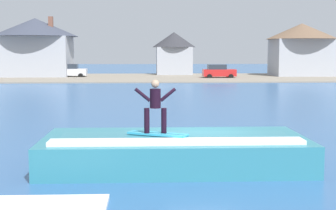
% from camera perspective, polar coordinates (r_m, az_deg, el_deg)
% --- Properties ---
extents(ground_plane, '(260.00, 260.00, 0.00)m').
position_cam_1_polar(ground_plane, '(16.23, 3.54, -6.41)').
color(ground_plane, '#305C92').
extents(wave_crest, '(7.95, 3.83, 1.05)m').
position_cam_1_polar(wave_crest, '(15.39, 0.75, -5.21)').
color(wave_crest, teal).
rests_on(wave_crest, ground_plane).
extents(surfboard, '(1.84, 1.24, 0.06)m').
position_cam_1_polar(surfboard, '(14.91, -1.17, -3.30)').
color(surfboard, '#33A5CC').
rests_on(surfboard, wave_crest).
extents(surfer, '(1.23, 0.32, 1.58)m').
position_cam_1_polar(surfer, '(14.78, -1.45, 0.18)').
color(surfer, black).
rests_on(surfer, surfboard).
extents(shoreline_bank, '(120.00, 21.94, 0.14)m').
position_cam_1_polar(shoreline_bank, '(67.50, -1.10, 3.13)').
color(shoreline_bank, gray).
rests_on(shoreline_bank, ground_plane).
extents(car_near_shore, '(4.09, 2.24, 1.86)m').
position_cam_1_polar(car_near_shore, '(69.55, -10.93, 3.84)').
color(car_near_shore, silver).
rests_on(car_near_shore, ground_plane).
extents(car_far_shore, '(4.30, 2.32, 1.86)m').
position_cam_1_polar(car_far_shore, '(66.35, 5.75, 3.82)').
color(car_far_shore, red).
rests_on(car_far_shore, ground_plane).
extents(house_with_chimney, '(11.74, 11.74, 8.27)m').
position_cam_1_polar(house_with_chimney, '(72.40, -14.78, 6.76)').
color(house_with_chimney, '#9EA3AD').
rests_on(house_with_chimney, ground_plane).
extents(house_gabled_white, '(9.97, 9.97, 7.49)m').
position_cam_1_polar(house_gabled_white, '(73.93, 14.89, 6.47)').
color(house_gabled_white, '#9EA3AD').
rests_on(house_gabled_white, ground_plane).
extents(house_small_cottage, '(6.49, 6.49, 6.43)m').
position_cam_1_polar(house_small_cottage, '(75.73, 0.69, 6.11)').
color(house_small_cottage, '#9EA3AD').
rests_on(house_small_cottage, ground_plane).
extents(whitewater_patch, '(3.23, 1.31, 0.10)m').
position_cam_1_polar(whitewater_patch, '(11.95, -14.77, -10.93)').
color(whitewater_patch, white).
rests_on(whitewater_patch, ground_plane).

